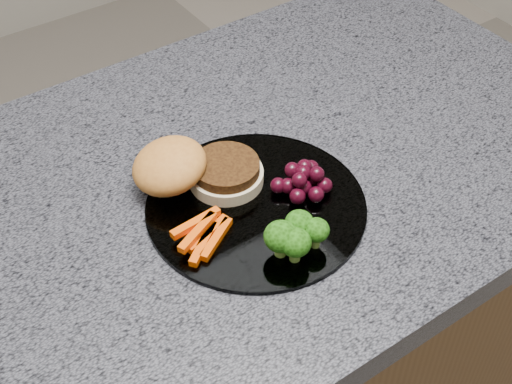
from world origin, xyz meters
TOP-DOWN VIEW (x-y plane):
  - countertop at (0.00, 0.00)m, footprint 1.20×0.60m
  - plate at (0.07, -0.07)m, footprint 0.26×0.26m
  - burger at (0.03, 0.01)m, footprint 0.17×0.15m
  - carrot_sticks at (-0.01, -0.08)m, footprint 0.08×0.06m
  - broccoli at (0.07, -0.15)m, footprint 0.07×0.05m
  - grape_bunch at (0.13, -0.08)m, footprint 0.07×0.06m

SIDE VIEW (x-z plane):
  - countertop at x=0.00m, z-range 0.86..0.90m
  - plate at x=0.07m, z-range 0.90..0.91m
  - carrot_sticks at x=-0.01m, z-range 0.90..0.92m
  - grape_bunch at x=0.13m, z-range 0.90..0.94m
  - burger at x=0.03m, z-range 0.90..0.95m
  - broccoli at x=0.07m, z-range 0.91..0.95m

